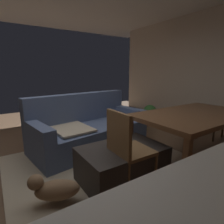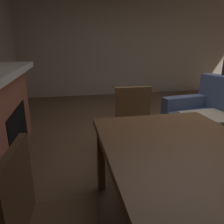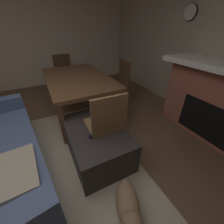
# 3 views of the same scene
# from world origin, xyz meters

# --- Properties ---
(floor) EXTENTS (8.71, 8.71, 0.00)m
(floor) POSITION_xyz_m (0.00, 0.00, 0.00)
(floor) COLOR brown
(wall_right_window_side) EXTENTS (0.12, 6.42, 2.85)m
(wall_right_window_side) POSITION_xyz_m (3.63, 0.00, 1.42)
(wall_right_window_side) COLOR beige
(wall_right_window_side) RESTS_ON ground
(area_rug) EXTENTS (2.60, 2.00, 0.01)m
(area_rug) POSITION_xyz_m (0.27, -0.21, 0.01)
(area_rug) COLOR tan
(area_rug) RESTS_ON ground
(ottoman_coffee_table) EXTENTS (1.04, 0.68, 0.44)m
(ottoman_coffee_table) POSITION_xyz_m (0.27, -0.78, 0.22)
(ottoman_coffee_table) COLOR #2D2826
(ottoman_coffee_table) RESTS_ON ground
(tv_remote) EXTENTS (0.06, 0.16, 0.02)m
(tv_remote) POSITION_xyz_m (0.15, -0.73, 0.45)
(tv_remote) COLOR black
(tv_remote) RESTS_ON ottoman_coffee_table
(dining_table) EXTENTS (1.86, 1.09, 0.74)m
(dining_table) POSITION_xyz_m (1.55, -0.92, 0.67)
(dining_table) COLOR brown
(dining_table) RESTS_ON ground
(dining_chair_east) EXTENTS (0.47, 0.47, 0.93)m
(dining_chair_east) POSITION_xyz_m (2.87, -0.91, 0.52)
(dining_chair_east) COLOR #513823
(dining_chair_east) RESTS_ON ground
(dining_chair_south) EXTENTS (0.48, 0.48, 0.93)m
(dining_chair_south) POSITION_xyz_m (1.54, -1.86, 0.52)
(dining_chair_south) COLOR #513823
(dining_chair_south) RESTS_ON ground
(dining_chair_west) EXTENTS (0.45, 0.45, 0.93)m
(dining_chair_west) POSITION_xyz_m (0.22, -0.92, 0.52)
(dining_chair_west) COLOR brown
(dining_chair_west) RESTS_ON ground
(small_dog) EXTENTS (0.52, 0.37, 0.30)m
(small_dog) POSITION_xyz_m (-0.58, -0.75, 0.17)
(small_dog) COLOR #8C6B4C
(small_dog) RESTS_ON ground
(wall_clock) EXTENTS (0.27, 0.03, 0.27)m
(wall_clock) POSITION_xyz_m (0.98, -2.92, 1.76)
(wall_clock) COLOR silver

